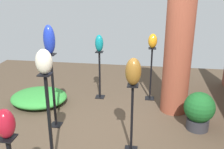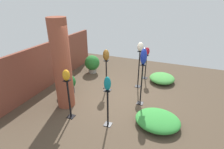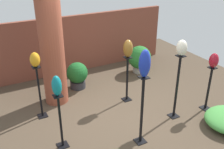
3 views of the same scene
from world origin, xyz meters
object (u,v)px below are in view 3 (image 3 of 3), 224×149
Objects in this scene: pedestal_ivory at (177,90)px; potted_plant_walkway_edge at (139,58)px; art_vase_teal at (57,86)px; pedestal_teal at (61,124)px; pedestal_amber at (40,95)px; potted_plant_mid_right at (77,75)px; art_vase_cobalt at (145,64)px; pedestal_ruby at (208,90)px; art_vase_bronze at (128,49)px; art_vase_ivory at (182,48)px; brick_pillar at (52,47)px; art_vase_amber at (35,60)px; pedestal_cobalt at (142,114)px; art_vase_ruby at (214,60)px; pedestal_bronze at (127,81)px.

pedestal_ivory is 2.34m from potted_plant_walkway_edge.
pedestal_teal is at bearing 14.04° from art_vase_teal.
pedestal_amber reaches higher than potted_plant_mid_right.
art_vase_cobalt is 1.49m from art_vase_teal.
art_vase_teal is at bearing 174.52° from pedestal_ruby.
art_vase_bronze is at bearing 24.42° from pedestal_teal.
art_vase_ivory is at bearing 17.83° from art_vase_cobalt.
pedestal_teal is at bearing -118.45° from potted_plant_mid_right.
brick_pillar is 8.90× the size of art_vase_amber.
pedestal_amber is 1.45m from potted_plant_mid_right.
art_vase_bronze is (-1.39, 1.17, 0.84)m from pedestal_ruby.
potted_plant_walkway_edge is at bearing 57.21° from pedestal_cobalt.
pedestal_cobalt is 1.16× the size of pedestal_amber.
art_vase_amber is (0.00, 0.00, 0.79)m from pedestal_amber.
pedestal_cobalt is 3.72× the size of art_vase_teal.
art_vase_teal is 1.16× the size of art_vase_ruby.
pedestal_ruby is at bearing -5.48° from pedestal_teal.
pedestal_amber is at bearing 94.26° from pedestal_teal.
pedestal_ivory is at bearing -28.04° from art_vase_amber.
brick_pillar is 1.91× the size of pedestal_ivory.
potted_plant_mid_right is at bearing 28.97° from brick_pillar.
art_vase_cobalt reaches higher than pedestal_bronze.
potted_plant_mid_right is at bearing 125.72° from art_vase_bronze.
art_vase_cobalt reaches higher than art_vase_bronze.
potted_plant_walkway_edge is (3.10, 0.92, -0.89)m from art_vase_amber.
art_vase_ruby reaches higher than potted_plant_walkway_edge.
art_vase_amber reaches higher than pedestal_ivory.
art_vase_teal reaches higher than pedestal_ruby.
pedestal_amber is 1.06× the size of pedestal_bronze.
art_vase_ruby is at bearing -83.67° from potted_plant_walkway_edge.
art_vase_teal reaches higher than art_vase_ruby.
art_vase_cobalt is at bearing -84.25° from potted_plant_mid_right.
pedestal_teal is at bearing 174.94° from pedestal_ivory.
pedestal_teal is at bearing -145.89° from potted_plant_walkway_edge.
art_vase_teal reaches higher than pedestal_teal.
brick_pillar is 1.67m from art_vase_bronze.
art_vase_ivory reaches higher than art_vase_amber.
art_vase_cobalt is at bearing -162.17° from pedestal_ivory.
pedestal_amber reaches higher than pedestal_bronze.
brick_pillar is 2.81m from potted_plant_walkway_edge.
pedestal_ivory is 3.87× the size of art_vase_teal.
pedestal_teal is (0.08, -1.13, -0.05)m from pedestal_amber.
art_vase_teal is (-1.89, -0.86, -0.05)m from art_vase_bronze.
art_vase_teal is (-1.89, -0.86, 0.76)m from pedestal_bronze.
art_vase_teal is at bearing 156.82° from art_vase_cobalt.
art_vase_teal is at bearing 156.82° from pedestal_cobalt.
pedestal_teal is at bearing 156.82° from art_vase_cobalt.
art_vase_teal is 2.43m from potted_plant_mid_right.
pedestal_amber is at bearing 0.00° from art_vase_amber.
art_vase_teal is at bearing -85.74° from pedestal_amber.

